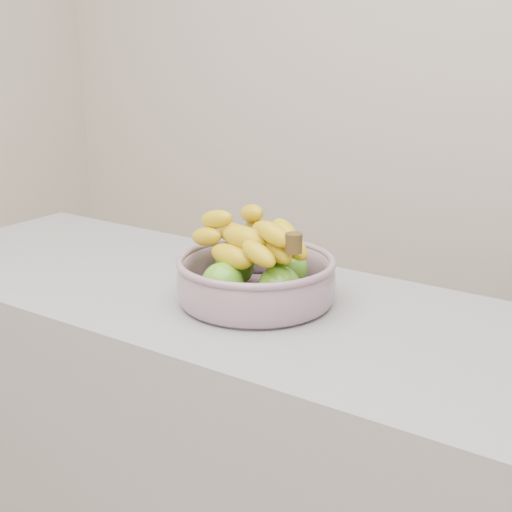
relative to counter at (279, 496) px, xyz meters
The scene contains 2 objects.
counter is the anchor object (origin of this frame).
fruit_bowl 0.51m from the counter, behind, with size 0.33×0.33×0.18m.
Camera 1 is at (0.72, -0.49, 1.43)m, focal length 50.00 mm.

